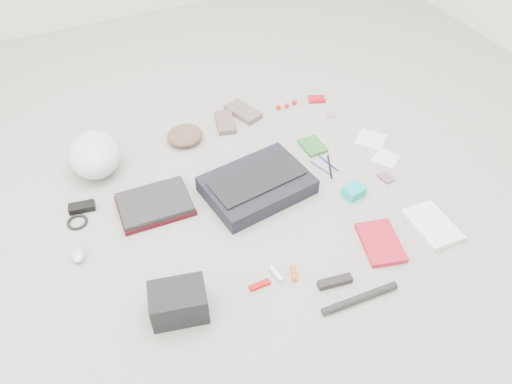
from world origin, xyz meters
name	(u,v)px	position (x,y,z in m)	size (l,w,h in m)	color
ground_plane	(256,200)	(0.00, 0.00, 0.00)	(4.00, 4.00, 0.00)	gray
messenger_bag	(257,185)	(0.03, 0.05, 0.04)	(0.45, 0.32, 0.08)	black
bag_flap	(257,178)	(0.03, 0.05, 0.08)	(0.41, 0.19, 0.01)	black
laptop_sleeve	(155,206)	(-0.42, 0.15, 0.01)	(0.31, 0.23, 0.02)	#3A0A10
laptop	(154,202)	(-0.42, 0.15, 0.03)	(0.30, 0.22, 0.02)	black
bike_helmet	(94,154)	(-0.59, 0.51, 0.09)	(0.24, 0.29, 0.18)	#CAF8F4
beanie	(185,135)	(-0.14, 0.53, 0.03)	(0.18, 0.17, 0.06)	brown
mitten_left	(225,122)	(0.09, 0.57, 0.01)	(0.09, 0.18, 0.03)	#6D5850
mitten_right	(243,112)	(0.21, 0.61, 0.02)	(0.10, 0.20, 0.03)	#725C53
power_brick	(82,207)	(-0.71, 0.27, 0.02)	(0.11, 0.05, 0.03)	black
cable_coil	(77,222)	(-0.75, 0.20, 0.01)	(0.09, 0.09, 0.01)	black
mouse	(78,255)	(-0.78, 0.02, 0.02)	(0.05, 0.09, 0.03)	#BBBBBB
camera_bag	(179,302)	(-0.49, -0.40, 0.07)	(0.20, 0.14, 0.13)	black
multitool	(260,285)	(-0.18, -0.42, 0.01)	(0.08, 0.02, 0.01)	#A40C07
toiletry_tube_white	(276,274)	(-0.10, -0.40, 0.01)	(0.02, 0.02, 0.08)	white
toiletry_tube_orange	(294,273)	(-0.04, -0.43, 0.01)	(0.02, 0.02, 0.07)	#E0600C
u_lock	(335,282)	(0.08, -0.53, 0.01)	(0.13, 0.03, 0.03)	black
bike_pump	(360,298)	(0.12, -0.63, 0.01)	(0.03, 0.03, 0.31)	black
book_red	(381,242)	(0.35, -0.45, 0.01)	(0.15, 0.22, 0.02)	red
book_white	(432,225)	(0.60, -0.46, 0.01)	(0.16, 0.23, 0.02)	white
notepad	(312,146)	(0.41, 0.21, 0.01)	(0.10, 0.13, 0.02)	#2A672F
pen_blue	(320,168)	(0.36, 0.06, 0.00)	(0.01, 0.01, 0.13)	#254198
pen_black	(330,167)	(0.41, 0.04, 0.00)	(0.01, 0.01, 0.16)	black
pen_navy	(329,163)	(0.42, 0.07, 0.00)	(0.01, 0.01, 0.14)	navy
accordion_wallet	(354,191)	(0.41, -0.16, 0.02)	(0.09, 0.07, 0.04)	#0DBCBA
card_deck	(386,178)	(0.60, -0.13, 0.01)	(0.05, 0.07, 0.01)	#8B577A
napkin_top	(371,140)	(0.70, 0.13, 0.00)	(0.13, 0.13, 0.01)	silver
napkin_bottom	(386,158)	(0.69, -0.02, 0.00)	(0.11, 0.11, 0.01)	silver
lollipop_a	(279,107)	(0.40, 0.57, 0.01)	(0.03, 0.03, 0.03)	#B51F00
lollipop_b	(287,106)	(0.45, 0.56, 0.01)	(0.03, 0.03, 0.03)	red
lollipop_c	(294,102)	(0.50, 0.57, 0.01)	(0.03, 0.03, 0.03)	red
altoids_tin	(317,99)	(0.63, 0.55, 0.01)	(0.09, 0.06, 0.02)	red
stamp_sheet	(330,115)	(0.63, 0.40, 0.00)	(0.05, 0.06, 0.00)	#A47D8F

